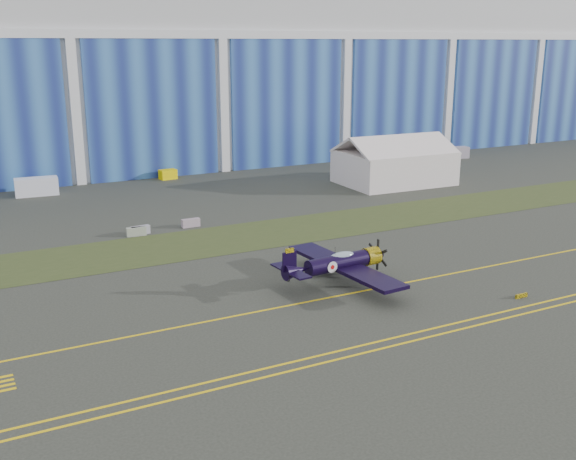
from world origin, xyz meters
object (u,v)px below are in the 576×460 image
tug (168,174)px  shipping_container (37,187)px  warbird (338,263)px  tent (395,159)px

tug → shipping_container: bearing=-178.6°
shipping_container → tug: bearing=12.3°
warbird → tent: 43.10m
warbird → tent: size_ratio=0.93×
tent → shipping_container: (-46.43, 15.20, -2.34)m
warbird → tent: tent is taller
shipping_container → tug: (18.71, 2.67, -0.46)m
tent → tug: 33.10m
warbird → shipping_container: 50.25m
tent → shipping_container: bearing=163.6°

